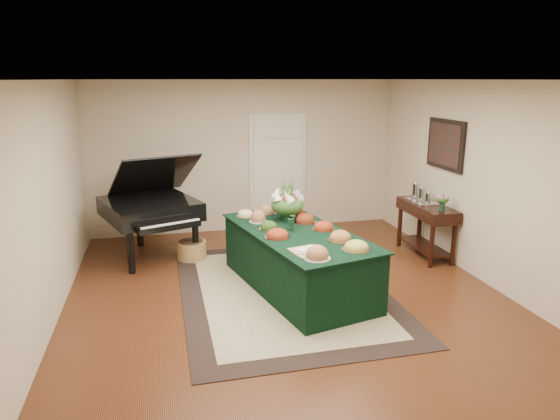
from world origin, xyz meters
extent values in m
plane|color=black|center=(0.00, 0.00, 0.00)|extent=(6.00, 6.00, 0.00)
cube|color=black|center=(-0.01, 0.08, 0.01)|extent=(2.63, 3.68, 0.01)
cube|color=beige|center=(-0.01, 0.08, 0.01)|extent=(2.10, 3.16, 0.01)
cube|color=silver|center=(0.60, 2.98, 1.05)|extent=(1.05, 0.04, 2.10)
cube|color=silver|center=(0.60, 2.96, 1.00)|extent=(0.90, 0.06, 2.00)
cube|color=black|center=(0.19, 0.13, 0.39)|extent=(1.62, 2.59, 0.78)
cube|color=black|center=(0.19, 0.13, 0.79)|extent=(1.69, 2.66, 0.02)
cylinder|color=silver|center=(0.54, 0.11, 0.80)|extent=(0.31, 0.31, 0.01)
ellipsoid|color=#943113|center=(0.54, 0.11, 0.85)|extent=(0.25, 0.25, 0.08)
cylinder|color=silver|center=(0.26, 1.18, 0.80)|extent=(0.26, 0.26, 0.01)
ellipsoid|color=#D1686D|center=(0.26, 1.18, 0.85)|extent=(0.22, 0.22, 0.07)
cylinder|color=silver|center=(0.66, -0.74, 0.80)|extent=(0.34, 0.34, 0.01)
ellipsoid|color=gold|center=(0.66, -0.74, 0.85)|extent=(0.28, 0.28, 0.08)
cylinder|color=silver|center=(0.40, 0.49, 0.80)|extent=(0.32, 0.32, 0.01)
ellipsoid|color=maroon|center=(0.40, 0.49, 0.85)|extent=(0.26, 0.26, 0.09)
cylinder|color=silver|center=(0.60, -0.37, 0.80)|extent=(0.32, 0.32, 0.01)
ellipsoid|color=#B36F34|center=(0.60, -0.37, 0.85)|extent=(0.26, 0.26, 0.09)
cylinder|color=#A6AFA6|center=(0.13, -0.91, 0.80)|extent=(0.30, 0.30, 0.01)
ellipsoid|color=#B47548|center=(0.13, -0.91, 0.86)|extent=(0.25, 0.25, 0.11)
cylinder|color=silver|center=(-0.01, 1.09, 0.80)|extent=(0.29, 0.29, 0.01)
ellipsoid|color=#B47548|center=(-0.01, 1.09, 0.85)|extent=(0.24, 0.24, 0.09)
cylinder|color=#A6AFA6|center=(-0.22, 0.68, 0.80)|extent=(0.25, 0.25, 0.01)
ellipsoid|color=#B47548|center=(-0.22, 0.68, 0.87)|extent=(0.21, 0.21, 0.12)
cylinder|color=silver|center=(0.36, 0.87, 0.80)|extent=(0.30, 0.30, 0.01)
ellipsoid|color=maroon|center=(0.36, 0.87, 0.87)|extent=(0.25, 0.25, 0.11)
cylinder|color=silver|center=(-0.12, -0.07, 0.80)|extent=(0.33, 0.33, 0.01)
ellipsoid|color=#943113|center=(-0.12, -0.07, 0.85)|extent=(0.27, 0.27, 0.08)
cylinder|color=silver|center=(-0.15, 0.30, 0.80)|extent=(0.27, 0.27, 0.01)
ellipsoid|color=#2D5415|center=(-0.15, 0.30, 0.85)|extent=(0.22, 0.22, 0.08)
cylinder|color=silver|center=(-0.34, 0.98, 0.80)|extent=(0.28, 0.28, 0.01)
ellipsoid|color=#F2DE97|center=(-0.34, 0.98, 0.84)|extent=(0.23, 0.23, 0.07)
cube|color=tan|center=(0.08, -0.68, 0.81)|extent=(0.41, 0.41, 0.02)
ellipsoid|color=#EBE4C6|center=(0.02, -0.65, 0.85)|extent=(0.14, 0.14, 0.08)
ellipsoid|color=#EBE4C6|center=(0.15, -0.60, 0.85)|extent=(0.12, 0.12, 0.07)
cube|color=orange|center=(0.15, -0.74, 0.84)|extent=(0.11, 0.11, 0.05)
cylinder|color=black|center=(0.20, 0.67, 0.89)|extent=(0.18, 0.18, 0.18)
ellipsoid|color=#2F5522|center=(0.20, 0.67, 1.01)|extent=(0.45, 0.45, 0.30)
cylinder|color=black|center=(-1.97, 1.20, 0.32)|extent=(0.10, 0.10, 0.64)
cylinder|color=black|center=(-1.03, 1.54, 0.32)|extent=(0.10, 0.10, 0.64)
cylinder|color=black|center=(-1.89, 2.44, 0.32)|extent=(0.10, 0.10, 0.64)
cube|color=black|center=(-1.69, 1.89, 0.77)|extent=(1.66, 1.71, 0.27)
cube|color=black|center=(-1.42, 1.16, 0.69)|extent=(0.93, 0.52, 0.10)
cube|color=black|center=(-1.60, 2.08, 1.26)|extent=(1.49, 1.34, 0.71)
cylinder|color=olive|center=(-1.10, 1.60, 0.14)|extent=(0.45, 0.45, 0.28)
cylinder|color=black|center=(2.31, 0.40, 0.33)|extent=(0.07, 0.07, 0.65)
cylinder|color=black|center=(2.68, 0.40, 0.33)|extent=(0.07, 0.07, 0.65)
cylinder|color=black|center=(2.31, 1.42, 0.33)|extent=(0.07, 0.07, 0.65)
cylinder|color=black|center=(2.68, 1.42, 0.33)|extent=(0.07, 0.07, 0.65)
cube|color=black|center=(2.50, 0.91, 0.74)|extent=(0.45, 1.20, 0.18)
cube|color=black|center=(2.50, 0.91, 0.15)|extent=(0.38, 1.06, 0.03)
cube|color=silver|center=(2.50, 1.09, 0.84)|extent=(0.34, 0.58, 0.02)
cylinder|color=black|center=(2.50, 0.50, 0.90)|extent=(0.09, 0.09, 0.13)
ellipsoid|color=#C78095|center=(2.50, 0.50, 1.02)|extent=(0.19, 0.19, 0.13)
cube|color=black|center=(2.72, 0.91, 1.75)|extent=(0.04, 0.95, 0.75)
cube|color=#47131F|center=(2.69, 0.91, 1.75)|extent=(0.01, 0.82, 0.62)
camera|label=1|loc=(-1.47, -5.82, 2.71)|focal=32.00mm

